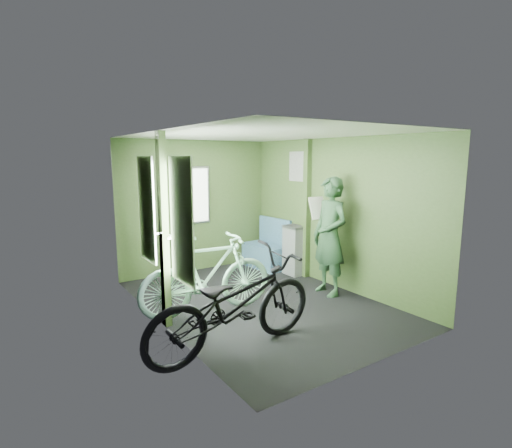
# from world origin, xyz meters

# --- Properties ---
(room) EXTENTS (4.00, 4.02, 2.31)m
(room) POSITION_xyz_m (-0.04, 0.04, 1.44)
(room) COLOR black
(room) RESTS_ON ground
(bicycle_black) EXTENTS (2.06, 0.95, 1.13)m
(bicycle_black) POSITION_xyz_m (-1.03, -1.05, 0.00)
(bicycle_black) COLOR black
(bicycle_black) RESTS_ON ground
(bicycle_mint) EXTENTS (1.83, 0.79, 1.10)m
(bicycle_mint) POSITION_xyz_m (-0.79, 0.03, 0.00)
(bicycle_mint) COLOR #91D1AB
(bicycle_mint) RESTS_ON ground
(passenger) EXTENTS (0.47, 0.71, 1.73)m
(passenger) POSITION_xyz_m (1.06, -0.25, 0.87)
(passenger) COLOR #284A2D
(passenger) RESTS_ON ground
(waste_box) EXTENTS (0.25, 0.35, 0.85)m
(waste_box) POSITION_xyz_m (1.26, 0.80, 0.43)
(waste_box) COLOR gray
(waste_box) RESTS_ON ground
(bench_seat) EXTENTS (0.53, 0.88, 0.90)m
(bench_seat) POSITION_xyz_m (1.14, 1.45, 0.27)
(bench_seat) COLOR #304E66
(bench_seat) RESTS_ON ground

